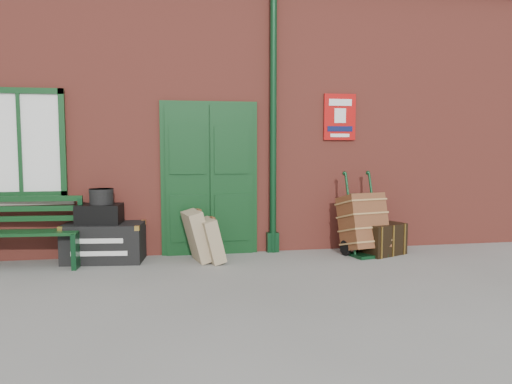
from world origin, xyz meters
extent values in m
plane|color=gray|center=(0.00, 0.00, 0.00)|extent=(80.00, 80.00, 0.00)
cube|color=#993D31|center=(0.00, 3.50, 2.00)|extent=(10.00, 4.00, 4.00)
cube|color=#38302B|center=(0.00, 3.50, 4.15)|extent=(10.30, 4.30, 0.30)
cube|color=#0E3416|center=(-0.30, 1.46, 1.10)|extent=(1.42, 0.12, 2.32)
cube|color=white|center=(-2.90, 1.45, 1.65)|extent=(1.20, 0.08, 1.50)
cylinder|color=black|center=(0.65, 1.42, 2.00)|extent=(0.10, 0.10, 4.00)
cube|color=#B00D0C|center=(1.70, 1.47, 2.05)|extent=(0.50, 0.03, 0.70)
cube|color=#0E3416|center=(-2.86, 1.04, 0.47)|extent=(1.59, 0.52, 0.04)
cube|color=#0E3416|center=(-2.84, 1.27, 0.76)|extent=(1.56, 0.14, 0.42)
cube|color=black|center=(-2.11, 0.99, 0.23)|extent=(0.09, 0.47, 0.47)
cube|color=black|center=(-1.80, 1.25, 0.27)|extent=(1.13, 0.71, 0.54)
cube|color=black|center=(-1.85, 1.25, 0.67)|extent=(0.64, 0.49, 0.27)
cylinder|color=black|center=(-1.82, 1.25, 0.91)|extent=(0.36, 0.36, 0.21)
cube|color=tan|center=(-0.51, 1.00, 0.36)|extent=(0.46, 0.56, 0.73)
cube|color=tan|center=(-0.33, 0.90, 0.31)|extent=(0.40, 0.51, 0.63)
cube|color=black|center=(1.96, 0.88, 0.02)|extent=(0.53, 0.43, 0.05)
cylinder|color=black|center=(1.72, 1.00, 0.61)|extent=(0.11, 0.33, 1.19)
cylinder|color=black|center=(2.12, 1.09, 0.61)|extent=(0.11, 0.33, 1.19)
cylinder|color=black|center=(1.65, 1.00, 0.11)|extent=(0.09, 0.23, 0.23)
cylinder|color=black|center=(2.18, 1.12, 0.11)|extent=(0.09, 0.23, 0.23)
cube|color=brown|center=(1.93, 1.02, 0.49)|extent=(0.70, 0.74, 0.88)
cube|color=black|center=(2.22, 0.99, 0.23)|extent=(0.76, 0.65, 0.46)
camera|label=1|loc=(-0.91, -5.88, 1.61)|focal=35.00mm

